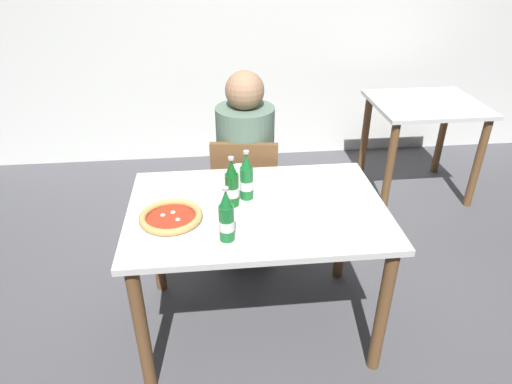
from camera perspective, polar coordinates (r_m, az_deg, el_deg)
name	(u,v)px	position (r m, az deg, el deg)	size (l,w,h in m)	color
ground_plane	(257,322)	(2.58, 0.12, -16.14)	(8.00, 8.00, 0.00)	#4C4C51
back_wall_tiled	(229,10)	(4.02, -3.41, 22.00)	(7.00, 0.10, 2.60)	white
dining_table_main	(257,227)	(2.17, 0.14, -4.42)	(1.20, 0.80, 0.75)	silver
chair_behind_table	(246,191)	(2.76, -1.32, 0.08)	(0.45, 0.45, 0.85)	brown
diner_seated	(246,173)	(2.76, -1.23, 2.44)	(0.34, 0.34, 1.21)	#2D3342
dining_table_background	(423,122)	(3.74, 20.38, 8.30)	(0.80, 0.70, 0.75)	silver
pizza_margherita_near	(171,218)	(2.02, -10.69, -3.23)	(0.30, 0.30, 0.04)	white
beer_bottle_left	(226,218)	(1.84, -3.76, -3.31)	(0.07, 0.07, 0.25)	#196B2D
beer_bottle_center	(246,179)	(2.12, -1.22, 1.70)	(0.07, 0.07, 0.25)	#196B2D
beer_bottle_right	(232,185)	(2.07, -3.08, 0.85)	(0.07, 0.07, 0.25)	#14591E
napkin_with_cutlery	(320,215)	(2.06, 8.12, -2.91)	(0.19, 0.19, 0.01)	white
paper_cup	(239,175)	(2.28, -2.18, 2.16)	(0.07, 0.07, 0.10)	white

